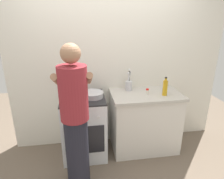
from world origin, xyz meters
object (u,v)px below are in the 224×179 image
utensil_crock (129,84)px  person (75,122)px  oil_bottle (165,88)px  stove_range (84,126)px  pot (72,94)px  mixing_bowl (93,94)px  spice_bottle (147,92)px

utensil_crock → person: bearing=-134.8°
oil_bottle → person: person is taller
stove_range → pot: pot is taller
stove_range → mixing_bowl: bearing=-7.7°
spice_bottle → person: (-0.99, -0.58, -0.08)m
mixing_bowl → spice_bottle: spice_bottle is taller
utensil_crock → spice_bottle: utensil_crock is taller
stove_range → spice_bottle: bearing=-1.4°
utensil_crock → spice_bottle: (0.22, -0.20, -0.05)m
pot → oil_bottle: 1.27m
stove_range → pot: size_ratio=3.72×
stove_range → spice_bottle: spice_bottle is taller
pot → person: (0.05, -0.57, -0.11)m
mixing_bowl → person: size_ratio=0.17×
person → spice_bottle: bearing=30.1°
spice_bottle → oil_bottle: oil_bottle is taller
pot → oil_bottle: (1.27, -0.07, 0.04)m
pot → person: bearing=-85.1°
stove_range → spice_bottle: (0.90, -0.02, 0.49)m
oil_bottle → person: size_ratio=0.15×
mixing_bowl → spice_bottle: 0.76m
spice_bottle → person: size_ratio=0.05×
spice_bottle → oil_bottle: size_ratio=0.31×
pot → oil_bottle: oil_bottle is taller
stove_range → mixing_bowl: 0.51m
pot → oil_bottle: bearing=-3.2°
mixing_bowl → utensil_crock: bearing=20.1°
stove_range → person: (-0.09, -0.60, 0.41)m
pot → oil_bottle: size_ratio=0.92×
oil_bottle → spice_bottle: bearing=161.5°
utensil_crock → pot: bearing=-166.0°
stove_range → pot: 0.54m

